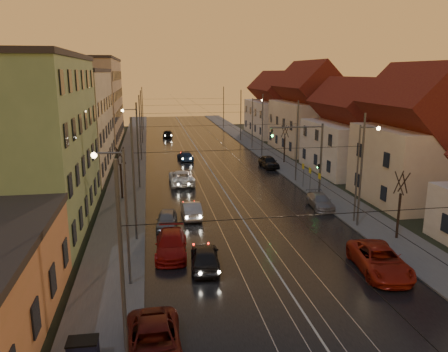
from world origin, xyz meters
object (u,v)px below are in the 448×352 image
parked_left_3 (167,220)px  parked_left_1 (154,343)px  driving_car_0 (205,257)px  parked_left_2 (171,244)px  street_lamp_2 (134,135)px  driving_car_2 (182,177)px  parked_right_0 (380,260)px  parked_right_1 (320,201)px  traffic_light_mast (311,151)px  street_lamp_1 (361,164)px  driving_car_4 (168,134)px  street_lamp_0 (120,205)px  street_lamp_3 (254,118)px  driving_car_3 (185,156)px  driving_car_1 (191,209)px  parked_right_2 (269,162)px

parked_left_3 → parked_left_1: bearing=-88.1°
driving_car_0 → parked_left_2: (-1.98, 2.40, -0.01)m
street_lamp_2 → parked_left_3: (2.80, -18.57, -4.23)m
parked_left_1 → parked_left_2: bearing=82.2°
driving_car_2 → parked_left_3: driving_car_2 is taller
parked_right_0 → parked_right_1: parked_right_0 is taller
traffic_light_mast → parked_left_3: size_ratio=1.88×
street_lamp_1 → parked_right_1: size_ratio=1.87×
driving_car_4 → parked_right_0: size_ratio=0.75×
driving_car_2 → traffic_light_mast: bearing=149.5°
street_lamp_0 → parked_left_1: size_ratio=1.54×
street_lamp_1 → street_lamp_2: same height
street_lamp_3 → driving_car_3: size_ratio=1.83×
traffic_light_mast → driving_car_1: size_ratio=1.70×
driving_car_1 → parked_right_1: driving_car_1 is taller
traffic_light_mast → driving_car_4: bearing=105.8°
street_lamp_3 → parked_right_2: size_ratio=1.81×
street_lamp_0 → parked_right_1: (16.70, 12.29, -4.26)m
street_lamp_1 → parked_left_2: size_ratio=1.58×
parked_left_3 → parked_right_2: size_ratio=0.87×
parked_left_2 → street_lamp_0: bearing=-121.5°
street_lamp_2 → driving_car_3: bearing=51.0°
traffic_light_mast → driving_car_4: traffic_light_mast is taller
traffic_light_mast → street_lamp_3: bearing=87.7°
driving_car_1 → parked_right_2: parked_right_2 is taller
parked_left_1 → street_lamp_1: bearing=40.7°
parked_left_3 → parked_right_0: bearing=-32.9°
street_lamp_1 → driving_car_2: 20.39m
parked_left_1 → parked_left_3: parked_left_1 is taller
street_lamp_0 → parked_right_0: (15.30, -0.75, -4.09)m
street_lamp_2 → driving_car_2: bearing=-45.2°
driving_car_3 → parked_right_1: bearing=106.9°
parked_right_0 → parked_right_2: bearing=94.8°
street_lamp_1 → street_lamp_3: same height
parked_right_0 → parked_right_1: (1.40, 13.04, -0.17)m
street_lamp_2 → parked_right_2: street_lamp_2 is taller
traffic_light_mast → parked_left_2: bearing=-140.0°
parked_left_2 → parked_left_3: parked_left_2 is taller
driving_car_4 → parked_right_1: (11.63, -46.16, -0.11)m
street_lamp_2 → parked_left_1: (1.56, -34.82, -4.16)m
street_lamp_0 → driving_car_0: street_lamp_0 is taller
street_lamp_0 → driving_car_4: street_lamp_0 is taller
parked_left_1 → driving_car_1: bearing=78.7°
street_lamp_2 → parked_left_3: bearing=-81.4°
parked_left_3 → parked_right_2: (13.90, 20.23, 0.10)m
street_lamp_1 → street_lamp_0: bearing=-156.3°
street_lamp_0 → driving_car_3: size_ratio=1.83×
driving_car_2 → parked_right_2: bearing=-150.8°
traffic_light_mast → parked_right_2: (-0.39, 13.66, -3.85)m
driving_car_3 → parked_right_0: size_ratio=0.76×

